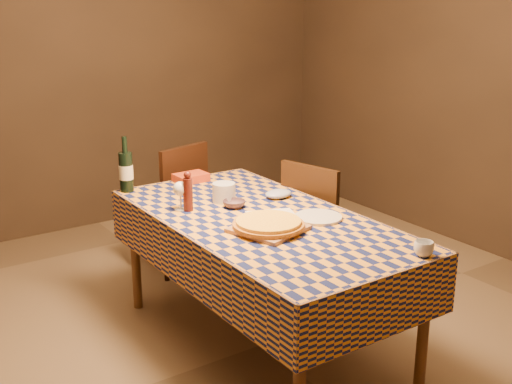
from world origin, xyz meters
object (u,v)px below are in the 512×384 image
Objects in this scene: bowl at (234,204)px; white_plate at (318,217)px; dining_table at (261,231)px; pizza at (268,224)px; chair_right at (320,225)px; chair_far at (174,200)px; cutting_board at (268,229)px; wine_bottle at (126,171)px.

white_plate is at bearing -57.04° from bowl.
pizza reaches higher than dining_table.
white_plate is 0.27× the size of chair_right.
chair_right is at bearing 31.90° from pizza.
chair_right is at bearing -61.54° from chair_far.
dining_table is at bearing 142.53° from white_plate.
chair_far is 1.10m from chair_right.
white_plate is (0.24, -0.19, 0.08)m from dining_table.
dining_table is 0.32m from white_plate.
cutting_board is 0.34× the size of chair_far.
chair_far is (-0.14, 1.41, -0.25)m from white_plate.
chair_right is (0.39, 0.44, -0.25)m from white_plate.
chair_far is at bearing 82.54° from bowl.
pizza is 0.42m from bowl.
bowl reaches higher than white_plate.
cutting_board is at bearing 0.00° from pizza.
cutting_board is 0.33m from white_plate.
wine_bottle is at bearing 120.44° from bowl.
pizza is 0.89m from chair_right.
wine_bottle reaches higher than pizza.
bowl is at bearing -59.56° from wine_bottle.
bowl is 0.50× the size of white_plate.
chair_far is at bearing 85.15° from dining_table.
bowl is 0.14× the size of chair_right.
chair_far reaches higher than bowl.
bowl is 0.14× the size of chair_far.
wine_bottle is 1.34× the size of white_plate.
white_plate is (0.33, 0.00, -0.03)m from pizza.
cutting_board is 2.51× the size of bowl.
bowl is at bearing 96.69° from dining_table.
pizza is 1.09m from wine_bottle.
white_plate is at bearing -84.45° from chair_far.
cutting_board is at bearing -97.62° from chair_far.
wine_bottle is (-0.31, 1.04, 0.12)m from cutting_board.
white_plate is 1.44m from chair_far.
wine_bottle is at bearing 106.62° from pizza.
chair_far is 1.00× the size of chair_right.
dining_table is at bearing -94.85° from chair_far.
bowl is (0.06, 0.41, 0.01)m from cutting_board.
chair_right is (1.03, -0.60, -0.37)m from wine_bottle.
cutting_board is 0.81× the size of pizza.
bowl is at bearing -97.46° from chair_far.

